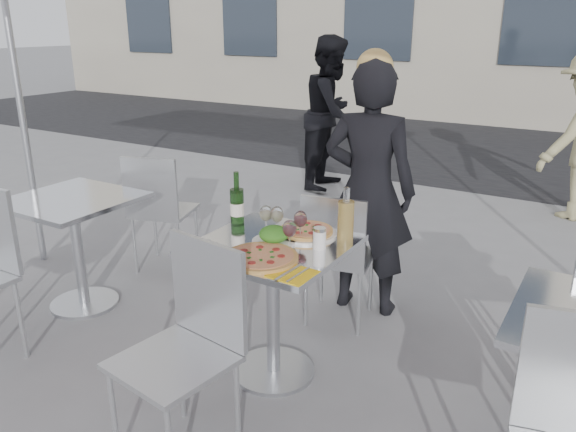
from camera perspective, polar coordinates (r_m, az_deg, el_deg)
The scene contains 21 objects.
ground at distance 3.15m, azimuth -1.46°, elevation -15.59°, with size 80.00×80.00×0.00m, color slate.
street_asphalt at distance 8.97m, azimuth 21.56°, elevation 6.20°, with size 24.00×5.00×0.00m, color black.
main_table at distance 2.87m, azimuth -1.55°, elevation -6.71°, with size 0.72×0.72×0.75m.
side_table_left at distance 3.84m, azimuth -20.80°, elevation -1.25°, with size 0.72×0.72×0.75m.
chair_far at distance 3.37m, azimuth 4.97°, elevation -3.38°, with size 0.46×0.47×0.86m.
chair_near at distance 2.43m, azimuth -9.96°, elevation -11.69°, with size 0.49×0.50×0.94m.
side_chair_lfar at distance 4.21m, azimuth -13.06°, elevation 1.22°, with size 0.52×0.53×0.90m.
woman_diner at distance 3.53m, azimuth 8.21°, elevation 2.58°, with size 0.58×0.38×1.60m, color black.
pedestrian_a at distance 6.35m, azimuth 4.47°, elevation 10.35°, with size 0.81×0.63×1.68m, color black.
pizza_near at distance 2.61m, azimuth -2.81°, elevation -4.20°, with size 0.35×0.35×0.02m.
pizza_far at distance 2.90m, azimuth 1.86°, elevation -1.58°, with size 0.32×0.32×0.03m.
salad_plate at distance 2.79m, azimuth -1.43°, elevation -2.02°, with size 0.22×0.22×0.09m.
wine_bottle at distance 3.02m, azimuth -5.20°, elevation 1.15°, with size 0.07×0.08×0.29m.
carafe at distance 2.76m, azimuth 5.88°, elevation -0.54°, with size 0.08×0.08×0.29m.
sugar_shaker at distance 2.71m, azimuth 3.22°, elevation -2.27°, with size 0.06×0.06×0.11m.
wineglass_white_a at distance 2.87m, azimuth -2.25°, elevation 0.17°, with size 0.07×0.07×0.16m.
wineglass_white_b at distance 2.86m, azimuth -1.14°, elevation 0.07°, with size 0.07×0.07×0.16m.
wineglass_red_a at distance 2.66m, azimuth 0.16°, elevation -1.39°, with size 0.07×0.07×0.16m.
wineglass_red_b at distance 2.79m, azimuth 1.26°, elevation -0.40°, with size 0.07×0.07×0.16m.
napkin_left at distance 2.76m, azimuth -8.97°, elevation -3.19°, with size 0.19×0.20×0.01m.
napkin_right at distance 2.46m, azimuth 0.48°, elevation -5.86°, with size 0.19×0.20×0.01m.
Camera 1 is at (1.40, -2.18, 1.79)m, focal length 35.00 mm.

